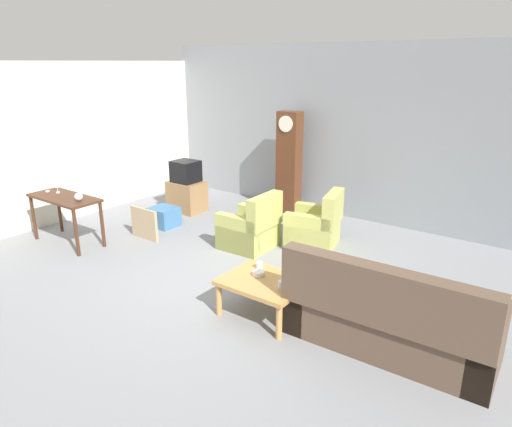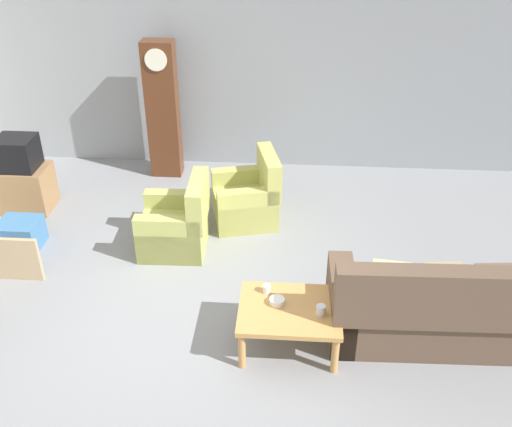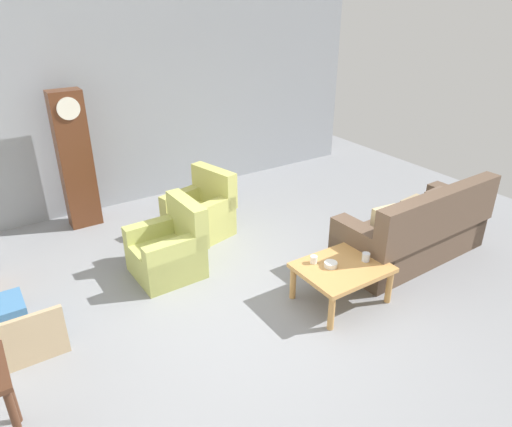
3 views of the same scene
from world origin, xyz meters
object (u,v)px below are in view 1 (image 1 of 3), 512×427
object	(u,v)px
tv_crt	(186,171)
storage_box_blue	(164,217)
cup_white_porcelain	(259,265)
armchair_olive_far	(316,228)
armchair_olive_near	(251,230)
coffee_table_wood	(264,285)
framed_picture_leaning	(144,224)
couch_floral	(388,319)
grandfather_clock	(289,163)
bowl_white_stacked	(259,273)
wine_glass_mid	(57,186)
console_table_dark	(65,204)
wine_glass_tall	(47,185)
tv_stand_cabinet	(187,196)
glass_dome_cloche	(79,197)
cup_blue_rimmed	(282,285)

from	to	relation	value
tv_crt	storage_box_blue	bearing A→B (deg)	-71.77
cup_white_porcelain	armchair_olive_far	bearing A→B (deg)	99.73
storage_box_blue	cup_white_porcelain	size ratio (longest dim) A/B	5.58
armchair_olive_near	cup_white_porcelain	world-z (taller)	armchair_olive_near
coffee_table_wood	framed_picture_leaning	bearing A→B (deg)	164.84
couch_floral	grandfather_clock	distance (m)	4.75
couch_floral	framed_picture_leaning	xyz separation A→B (m)	(-4.49, 0.65, -0.09)
armchair_olive_near	bowl_white_stacked	xyz separation A→B (m)	(1.25, -1.51, 0.17)
grandfather_clock	armchair_olive_far	bearing A→B (deg)	-43.43
coffee_table_wood	wine_glass_mid	xyz separation A→B (m)	(-4.20, 0.03, 0.53)
tv_crt	armchair_olive_near	bearing A→B (deg)	-20.01
console_table_dark	grandfather_clock	distance (m)	4.11
console_table_dark	coffee_table_wood	bearing A→B (deg)	0.58
armchair_olive_near	grandfather_clock	world-z (taller)	grandfather_clock
wine_glass_tall	wine_glass_mid	world-z (taller)	wine_glass_mid
cup_white_porcelain	bowl_white_stacked	distance (m)	0.19
coffee_table_wood	storage_box_blue	distance (m)	3.58
armchair_olive_far	wine_glass_tall	xyz separation A→B (m)	(-3.83, -2.31, 0.61)
coffee_table_wood	tv_stand_cabinet	world-z (taller)	tv_stand_cabinet
tv_crt	grandfather_clock	bearing A→B (deg)	34.43
couch_floral	wine_glass_tall	distance (m)	5.87
grandfather_clock	bowl_white_stacked	xyz separation A→B (m)	(1.77, -3.46, -0.52)
grandfather_clock	coffee_table_wood	bearing A→B (deg)	-61.70
grandfather_clock	framed_picture_leaning	size ratio (longest dim) A/B	3.30
glass_dome_cloche	bowl_white_stacked	distance (m)	3.42
storage_box_blue	glass_dome_cloche	size ratio (longest dim) A/B	3.67
grandfather_clock	tv_crt	bearing A→B (deg)	-145.57
tv_stand_cabinet	cup_white_porcelain	world-z (taller)	tv_stand_cabinet
framed_picture_leaning	storage_box_blue	size ratio (longest dim) A/B	1.27
couch_floral	armchair_olive_near	distance (m)	3.13
glass_dome_cloche	cup_blue_rimmed	size ratio (longest dim) A/B	1.34
framed_picture_leaning	storage_box_blue	bearing A→B (deg)	107.96
coffee_table_wood	bowl_white_stacked	size ratio (longest dim) A/B	6.66
couch_floral	wine_glass_tall	world-z (taller)	couch_floral
cup_white_porcelain	wine_glass_mid	distance (m)	4.00
framed_picture_leaning	wine_glass_tall	distance (m)	1.73
framed_picture_leaning	glass_dome_cloche	bearing A→B (deg)	-118.18
cup_white_porcelain	cup_blue_rimmed	xyz separation A→B (m)	(0.51, -0.28, 0.01)
armchair_olive_far	coffee_table_wood	bearing A→B (deg)	-75.68
couch_floral	glass_dome_cloche	bearing A→B (deg)	-177.48
armchair_olive_far	storage_box_blue	bearing A→B (deg)	-163.12
coffee_table_wood	tv_stand_cabinet	xyz separation A→B (m)	(-3.56, 2.37, -0.09)
cup_white_porcelain	wine_glass_mid	bearing A→B (deg)	-177.24
bowl_white_stacked	tv_crt	bearing A→B (deg)	146.11
framed_picture_leaning	cup_white_porcelain	distance (m)	2.91
cup_blue_rimmed	bowl_white_stacked	size ratio (longest dim) A/B	0.67
glass_dome_cloche	wine_glass_mid	bearing A→B (deg)	174.80
tv_crt	console_table_dark	bearing A→B (deg)	-98.57
grandfather_clock	glass_dome_cloche	xyz separation A→B (m)	(-1.63, -3.55, -0.13)
cup_blue_rimmed	bowl_white_stacked	bearing A→B (deg)	163.46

